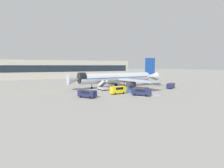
{
  "coord_description": "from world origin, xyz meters",
  "views": [
    {
      "loc": [
        -30.96,
        -63.6,
        8.74
      ],
      "look_at": [
        -2.82,
        -2.0,
        1.52
      ],
      "focal_mm": 28.0,
      "sensor_mm": 36.0,
      "label": 1
    }
  ],
  "objects_px": {
    "service_van_0": "(141,91)",
    "service_van_1": "(87,93)",
    "service_van_2": "(171,85)",
    "ground_crew_0": "(134,85)",
    "ground_crew_1": "(133,85)",
    "airliner": "(118,78)",
    "baggage_cart": "(145,88)",
    "terminal_building": "(62,69)",
    "boarding_stairs_forward": "(103,87)",
    "service_van_3": "(118,89)",
    "fuel_tanker": "(107,79)"
  },
  "relations": [
    {
      "from": "airliner",
      "to": "ground_crew_1",
      "type": "distance_m",
      "value": 6.54
    },
    {
      "from": "ground_crew_1",
      "to": "baggage_cart",
      "type": "bearing_deg",
      "value": 151.49
    },
    {
      "from": "service_van_2",
      "to": "baggage_cart",
      "type": "relative_size",
      "value": 1.96
    },
    {
      "from": "service_van_3",
      "to": "service_van_2",
      "type": "bearing_deg",
      "value": 90.89
    },
    {
      "from": "service_van_1",
      "to": "terminal_building",
      "type": "relative_size",
      "value": 0.05
    },
    {
      "from": "service_van_0",
      "to": "airliner",
      "type": "bearing_deg",
      "value": -136.61
    },
    {
      "from": "airliner",
      "to": "ground_crew_0",
      "type": "distance_m",
      "value": 7.16
    },
    {
      "from": "airliner",
      "to": "service_van_3",
      "type": "distance_m",
      "value": 17.31
    },
    {
      "from": "service_van_1",
      "to": "service_van_0",
      "type": "bearing_deg",
      "value": 129.9
    },
    {
      "from": "boarding_stairs_forward",
      "to": "service_van_0",
      "type": "bearing_deg",
      "value": -74.55
    },
    {
      "from": "airliner",
      "to": "terminal_building",
      "type": "bearing_deg",
      "value": 6.24
    },
    {
      "from": "service_van_2",
      "to": "ground_crew_1",
      "type": "bearing_deg",
      "value": 25.44
    },
    {
      "from": "airliner",
      "to": "service_van_3",
      "type": "bearing_deg",
      "value": 148.07
    },
    {
      "from": "service_van_0",
      "to": "ground_crew_0",
      "type": "height_order",
      "value": "service_van_0"
    },
    {
      "from": "fuel_tanker",
      "to": "ground_crew_1",
      "type": "bearing_deg",
      "value": -175.44
    },
    {
      "from": "airliner",
      "to": "boarding_stairs_forward",
      "type": "bearing_deg",
      "value": 116.09
    },
    {
      "from": "airliner",
      "to": "service_van_2",
      "type": "height_order",
      "value": "airliner"
    },
    {
      "from": "fuel_tanker",
      "to": "service_van_3",
      "type": "bearing_deg",
      "value": 167.08
    },
    {
      "from": "service_van_0",
      "to": "baggage_cart",
      "type": "relative_size",
      "value": 1.93
    },
    {
      "from": "service_van_1",
      "to": "ground_crew_1",
      "type": "bearing_deg",
      "value": 173.61
    },
    {
      "from": "service_van_3",
      "to": "terminal_building",
      "type": "height_order",
      "value": "terminal_building"
    },
    {
      "from": "service_van_2",
      "to": "ground_crew_0",
      "type": "xyz_separation_m",
      "value": [
        -10.72,
        8.95,
        -0.12
      ]
    },
    {
      "from": "boarding_stairs_forward",
      "to": "ground_crew_1",
      "type": "xyz_separation_m",
      "value": [
        13.13,
        1.25,
        0.12
      ]
    },
    {
      "from": "service_van_0",
      "to": "service_van_1",
      "type": "height_order",
      "value": "service_van_0"
    },
    {
      "from": "fuel_tanker",
      "to": "service_van_2",
      "type": "relative_size",
      "value": 1.74
    },
    {
      "from": "ground_crew_0",
      "to": "airliner",
      "type": "bearing_deg",
      "value": 25.33
    },
    {
      "from": "service_van_1",
      "to": "service_van_2",
      "type": "bearing_deg",
      "value": 152.26
    },
    {
      "from": "ground_crew_0",
      "to": "fuel_tanker",
      "type": "bearing_deg",
      "value": -36.84
    },
    {
      "from": "service_van_1",
      "to": "service_van_3",
      "type": "height_order",
      "value": "service_van_3"
    },
    {
      "from": "terminal_building",
      "to": "baggage_cart",
      "type": "bearing_deg",
      "value": -73.85
    },
    {
      "from": "airliner",
      "to": "baggage_cart",
      "type": "xyz_separation_m",
      "value": [
        7.62,
        -7.92,
        -3.51
      ]
    },
    {
      "from": "service_van_2",
      "to": "terminal_building",
      "type": "bearing_deg",
      "value": -11.3
    },
    {
      "from": "fuel_tanker",
      "to": "service_van_0",
      "type": "relative_size",
      "value": 1.77
    },
    {
      "from": "service_van_1",
      "to": "ground_crew_1",
      "type": "xyz_separation_m",
      "value": [
        22.44,
        13.29,
        -0.12
      ]
    },
    {
      "from": "boarding_stairs_forward",
      "to": "service_van_1",
      "type": "relative_size",
      "value": 1.02
    },
    {
      "from": "baggage_cart",
      "to": "terminal_building",
      "type": "relative_size",
      "value": 0.03
    },
    {
      "from": "service_van_2",
      "to": "baggage_cart",
      "type": "bearing_deg",
      "value": 34.49
    },
    {
      "from": "airliner",
      "to": "service_van_1",
      "type": "height_order",
      "value": "airliner"
    },
    {
      "from": "service_van_0",
      "to": "service_van_1",
      "type": "distance_m",
      "value": 15.59
    },
    {
      "from": "service_van_2",
      "to": "terminal_building",
      "type": "height_order",
      "value": "terminal_building"
    },
    {
      "from": "baggage_cart",
      "to": "ground_crew_1",
      "type": "distance_m",
      "value": 5.1
    },
    {
      "from": "service_van_0",
      "to": "service_van_2",
      "type": "relative_size",
      "value": 0.99
    },
    {
      "from": "airliner",
      "to": "service_van_0",
      "type": "height_order",
      "value": "airliner"
    },
    {
      "from": "service_van_0",
      "to": "terminal_building",
      "type": "xyz_separation_m",
      "value": [
        -9.52,
        82.23,
        4.85
      ]
    },
    {
      "from": "airliner",
      "to": "ground_crew_0",
      "type": "relative_size",
      "value": 22.96
    },
    {
      "from": "service_van_2",
      "to": "service_van_3",
      "type": "relative_size",
      "value": 1.12
    },
    {
      "from": "baggage_cart",
      "to": "service_van_1",
      "type": "bearing_deg",
      "value": -83.33
    },
    {
      "from": "boarding_stairs_forward",
      "to": "airliner",
      "type": "bearing_deg",
      "value": 26.09
    },
    {
      "from": "service_van_0",
      "to": "ground_crew_1",
      "type": "distance_m",
      "value": 18.31
    },
    {
      "from": "boarding_stairs_forward",
      "to": "service_van_3",
      "type": "relative_size",
      "value": 1.07
    }
  ]
}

